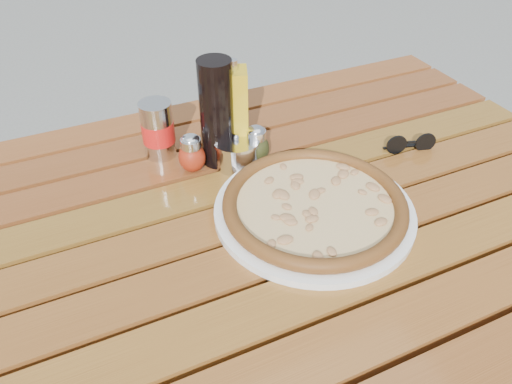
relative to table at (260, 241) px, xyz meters
name	(u,v)px	position (x,y,z in m)	size (l,w,h in m)	color
table	(260,241)	(0.00, 0.00, 0.00)	(1.40, 0.90, 0.75)	#361B0C
plate	(314,211)	(0.08, -0.05, 0.08)	(0.36, 0.36, 0.01)	white
pizza	(315,204)	(0.08, -0.05, 0.10)	(0.39, 0.39, 0.03)	#FFEEB6
pepper_shaker	(192,154)	(-0.07, 0.17, 0.11)	(0.06, 0.06, 0.08)	#A92B13
oregano_shaker	(256,145)	(0.06, 0.15, 0.11)	(0.06, 0.06, 0.08)	#373A17
dark_bottle	(217,114)	(-0.01, 0.18, 0.19)	(0.07, 0.07, 0.22)	black
soda_can	(158,130)	(-0.11, 0.26, 0.13)	(0.08, 0.08, 0.12)	silver
olive_oil_cruet	(234,114)	(0.03, 0.19, 0.17)	(0.07, 0.07, 0.21)	gold
parmesan_tin	(236,151)	(0.02, 0.16, 0.11)	(0.11, 0.11, 0.07)	silver
sunglasses	(410,144)	(0.37, 0.05, 0.09)	(0.11, 0.05, 0.04)	black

